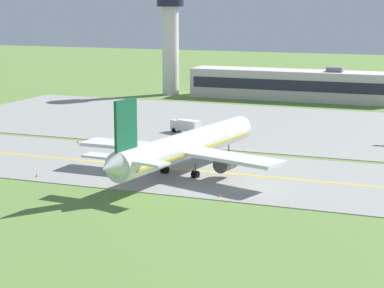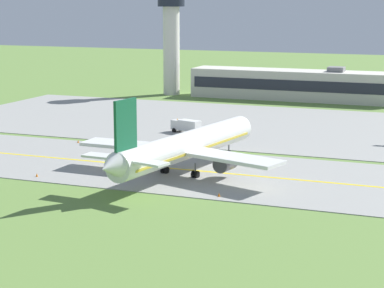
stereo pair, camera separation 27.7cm
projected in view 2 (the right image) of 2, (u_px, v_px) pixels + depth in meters
name	position (u px, v px, depth m)	size (l,w,h in m)	color
ground_plane	(142.00, 166.00, 109.52)	(500.00, 500.00, 0.00)	olive
taxiway_strip	(142.00, 166.00, 109.51)	(240.00, 28.00, 0.10)	gray
apron_pad	(276.00, 126.00, 144.34)	(140.00, 52.00, 0.10)	gray
taxiway_centreline	(142.00, 166.00, 109.50)	(220.00, 0.60, 0.01)	yellow
airplane_lead	(185.00, 146.00, 104.02)	(32.20, 39.54, 12.70)	white
service_truck_fuel	(186.00, 125.00, 136.69)	(6.34, 3.73, 2.60)	silver
terminal_building	(294.00, 85.00, 183.29)	(53.13, 9.70, 8.72)	beige
control_tower	(171.00, 31.00, 190.85)	(7.60, 7.60, 28.45)	silver
traffic_cone_near_edge	(219.00, 195.00, 92.20)	(0.44, 0.44, 0.60)	orange
traffic_cone_mid_edge	(78.00, 142.00, 127.32)	(0.44, 0.44, 0.60)	orange
traffic_cone_far_edge	(37.00, 175.00, 102.69)	(0.44, 0.44, 0.60)	orange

